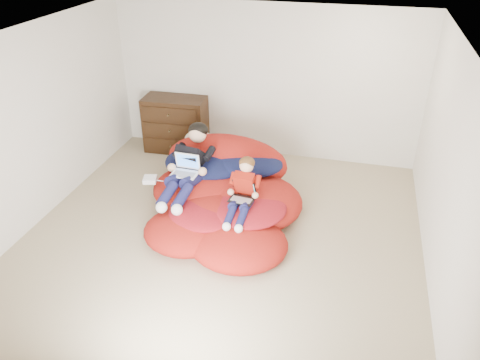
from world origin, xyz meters
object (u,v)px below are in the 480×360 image
object	(u,v)px
dresser	(176,124)
laptop_black	(243,194)
beanbag_pile	(224,193)
younger_boy	(243,189)
laptop_white	(186,168)
older_boy	(190,161)

from	to	relation	value
dresser	laptop_black	world-z (taller)	dresser
beanbag_pile	laptop_black	size ratio (longest dim) A/B	7.39
younger_boy	laptop_white	bearing A→B (deg)	162.38
dresser	laptop_white	size ratio (longest dim) A/B	3.01
beanbag_pile	older_boy	world-z (taller)	older_boy
beanbag_pile	laptop_black	distance (m)	0.60
dresser	laptop_white	distance (m)	1.96
younger_boy	laptop_black	distance (m)	0.07
laptop_white	beanbag_pile	bearing A→B (deg)	11.11
beanbag_pile	laptop_black	bearing A→B (deg)	-46.02
laptop_white	laptop_black	bearing A→B (deg)	-18.39
dresser	laptop_white	bearing A→B (deg)	-64.27
older_boy	laptop_black	distance (m)	0.98
dresser	laptop_black	size ratio (longest dim) A/B	3.16
younger_boy	laptop_white	world-z (taller)	younger_boy
dresser	younger_boy	xyz separation A→B (m)	(1.71, -2.03, 0.14)
laptop_white	dresser	bearing A→B (deg)	115.73
beanbag_pile	older_boy	bearing A→B (deg)	173.49
beanbag_pile	laptop_white	world-z (taller)	laptop_white
younger_boy	dresser	bearing A→B (deg)	130.16
younger_boy	laptop_white	distance (m)	0.91
dresser	beanbag_pile	size ratio (longest dim) A/B	0.43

